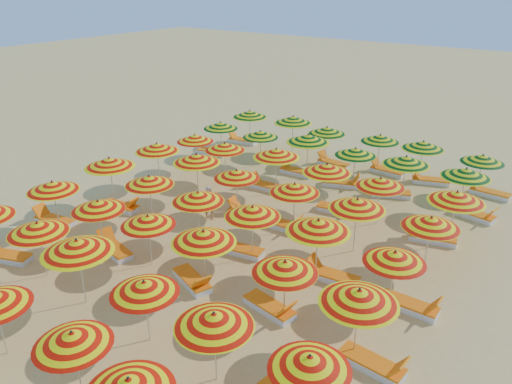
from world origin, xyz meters
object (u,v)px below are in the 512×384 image
umbrella_23 (395,257)px  lounger_26 (489,193)px  umbrella_43 (293,120)px  lounger_5 (193,280)px  umbrella_27 (295,188)px  umbrella_36 (221,125)px  umbrella_24 (157,147)px  lounger_22 (242,140)px  umbrella_3 (72,339)px  umbrella_18 (109,162)px  umbrella_22 (318,226)px  umbrella_7 (38,228)px  umbrella_44 (327,130)px  lounger_9 (239,249)px  lounger_19 (341,183)px  umbrella_38 (308,139)px  umbrella_31 (225,147)px  umbrella_12 (53,186)px  umbrella_45 (380,138)px  umbrella_30 (195,138)px  umbrella_11 (310,363)px  lounger_24 (387,171)px  umbrella_37 (260,134)px  umbrella_42 (250,114)px  umbrella_14 (148,221)px  umbrella_25 (197,159)px  umbrella_34 (380,182)px  lounger_11 (411,306)px  lounger_10 (332,276)px  lounger_7 (373,364)px  lounger_12 (248,212)px  lounger_25 (430,180)px  lounger_18 (296,171)px  umbrella_41 (466,173)px  lounger_23 (333,163)px  umbrella_33 (327,168)px  lounger_14 (267,186)px  umbrella_35 (457,197)px  lounger_17 (213,152)px  umbrella_19 (149,181)px  lounger_16 (431,238)px  umbrella_10 (214,320)px  umbrella_21 (252,212)px  umbrella_28 (357,204)px  lounger_13 (281,224)px  lounger_3 (54,220)px  umbrella_17 (359,297)px  umbrella_20 (198,197)px  umbrella_13 (98,206)px  lounger_21 (474,215)px  umbrella_40 (406,161)px

umbrella_23 → lounger_26: 10.64m
umbrella_43 → lounger_5: size_ratio=1.39×
umbrella_27 → umbrella_36: size_ratio=1.09×
umbrella_24 → lounger_22: (-0.71, 7.53, -1.75)m
lounger_22 → umbrella_3: bearing=107.2°
umbrella_18 → umbrella_22: bearing=0.2°
umbrella_7 → umbrella_44: size_ratio=0.88×
lounger_9 → lounger_19: 7.76m
umbrella_38 → umbrella_31: bearing=-134.5°
umbrella_27 → lounger_26: (5.52, 7.98, -1.64)m
lounger_9 → lounger_5: bearing=79.9°
umbrella_12 → umbrella_45: 15.24m
umbrella_3 → umbrella_30: bearing=121.1°
umbrella_18 → lounger_26: bearing=38.6°
umbrella_11 → lounger_24: 16.28m
umbrella_37 → umbrella_42: size_ratio=0.88×
lounger_19 → umbrella_14: bearing=-123.0°
umbrella_23 → lounger_9: umbrella_23 is taller
umbrella_25 → umbrella_34: umbrella_25 is taller
lounger_11 → umbrella_31: bearing=157.4°
umbrella_43 → lounger_10: size_ratio=1.43×
lounger_7 → lounger_12: 9.41m
umbrella_31 → lounger_11: (10.79, -4.71, -1.64)m
umbrella_12 → umbrella_18: (-0.00, 2.73, 0.15)m
umbrella_18 → lounger_25: size_ratio=1.41×
lounger_11 → lounger_18: size_ratio=1.00×
umbrella_41 → lounger_23: umbrella_41 is taller
umbrella_33 → lounger_11: bearing=-41.0°
lounger_19 → umbrella_23: bearing=-75.7°
umbrella_30 → umbrella_34: (9.91, -0.33, 0.07)m
umbrella_42 → lounger_10: umbrella_42 is taller
lounger_14 → umbrella_35: bearing=175.6°
lounger_17 → lounger_26: same height
umbrella_23 → umbrella_18: bearing=179.8°
umbrella_19 → lounger_25: umbrella_19 is taller
umbrella_18 → lounger_7: (13.16, -2.78, -1.82)m
umbrella_43 → lounger_16: 11.21m
umbrella_10 → umbrella_37: size_ratio=0.95×
umbrella_21 → umbrella_28: bearing=42.8°
lounger_13 → lounger_3: bearing=-148.8°
umbrella_3 → umbrella_17: (4.71, 4.94, 0.21)m
umbrella_20 → lounger_17: size_ratio=1.22×
umbrella_10 → lounger_13: size_ratio=1.25×
umbrella_13 → lounger_21: size_ratio=1.21×
umbrella_28 → lounger_9: (-3.30, -2.51, -1.73)m
umbrella_30 → umbrella_20: bearing=-47.5°
umbrella_7 → umbrella_3: bearing=-26.0°
umbrella_24 → umbrella_40: umbrella_24 is taller
lounger_23 → lounger_24: same height
umbrella_21 → umbrella_34: (2.52, 5.06, -0.04)m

